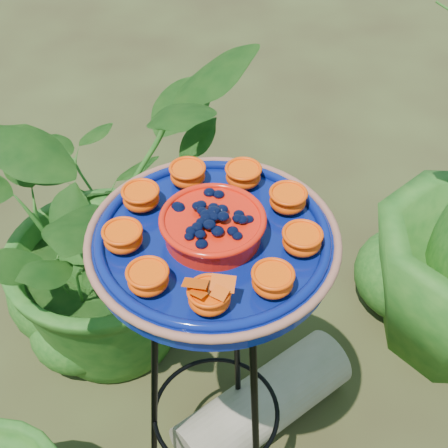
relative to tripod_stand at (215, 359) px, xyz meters
The scene contains 4 objects.
tripod_stand is the anchor object (origin of this frame).
feeder_dish 0.39m from the tripod_stand, 91.29° to the right, with size 0.58×0.58×0.10m.
driftwood_log 0.49m from the tripod_stand, 47.53° to the left, with size 0.18×0.18×0.54m, color gray.
shrub_back_left 0.61m from the tripod_stand, 123.97° to the left, with size 0.87×0.75×0.96m, color #164813.
Camera 1 is at (-0.05, -0.76, 1.71)m, focal length 50.00 mm.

